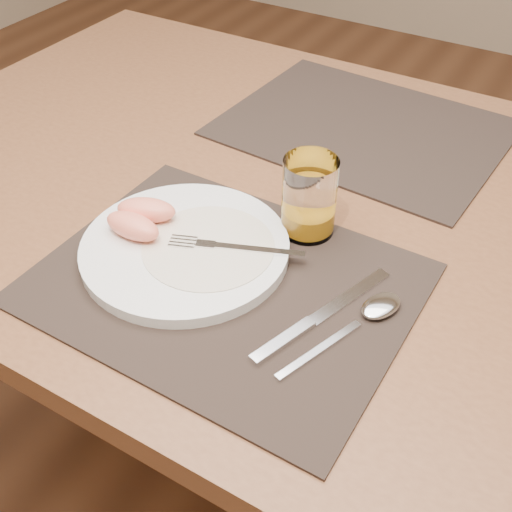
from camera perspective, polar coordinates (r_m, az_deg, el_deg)
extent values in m
plane|color=brown|center=(1.51, 2.63, -18.33)|extent=(5.00, 5.00, 0.00)
cube|color=brown|center=(0.96, 3.95, 4.57)|extent=(1.40, 0.90, 0.04)
cylinder|color=brown|center=(1.71, -9.42, 7.00)|extent=(0.06, 0.06, 0.71)
cube|color=#2C211B|center=(0.79, -2.79, -2.44)|extent=(0.45, 0.35, 0.00)
cube|color=#2C211B|center=(1.12, 9.52, 11.14)|extent=(0.47, 0.38, 0.00)
cylinder|color=white|center=(0.83, -6.32, 0.70)|extent=(0.27, 0.27, 0.02)
cylinder|color=white|center=(0.82, -4.26, 0.86)|extent=(0.17, 0.17, 0.00)
cube|color=silver|center=(0.81, 0.34, 0.52)|extent=(0.11, 0.05, 0.00)
cube|color=silver|center=(0.82, -4.49, 1.03)|extent=(0.03, 0.02, 0.00)
cube|color=silver|center=(0.83, -6.52, 1.24)|extent=(0.04, 0.03, 0.00)
cube|color=silver|center=(0.78, 8.32, -3.56)|extent=(0.06, 0.13, 0.00)
cube|color=silver|center=(0.72, 2.41, -7.53)|extent=(0.04, 0.09, 0.01)
cube|color=silver|center=(0.72, 5.65, -8.29)|extent=(0.05, 0.12, 0.00)
ellipsoid|color=silver|center=(0.77, 11.05, -4.35)|extent=(0.05, 0.07, 0.01)
cylinder|color=white|center=(0.84, 4.75, 5.28)|extent=(0.07, 0.07, 0.11)
cylinder|color=orange|center=(0.86, 4.62, 3.33)|extent=(0.06, 0.06, 0.03)
ellipsoid|color=#FF8868|center=(0.84, -10.91, 2.63)|extent=(0.08, 0.04, 0.03)
ellipsoid|color=#FF8868|center=(0.87, -9.72, 4.05)|extent=(0.09, 0.07, 0.03)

